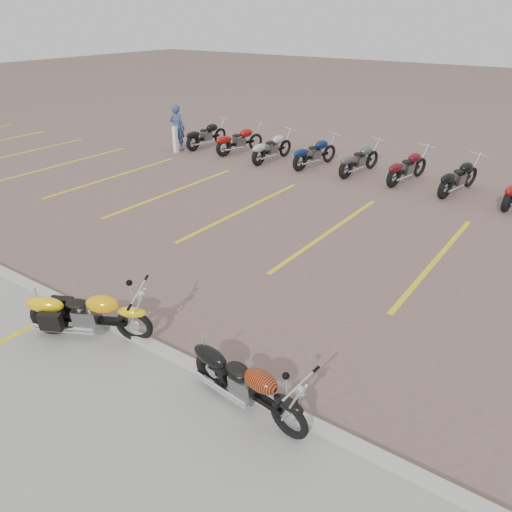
{
  "coord_description": "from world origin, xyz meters",
  "views": [
    {
      "loc": [
        5.17,
        -6.49,
        5.03
      ],
      "look_at": [
        0.16,
        0.58,
        0.75
      ],
      "focal_mm": 35.0,
      "sensor_mm": 36.0,
      "label": 1
    }
  ],
  "objects_px": {
    "flame_cruiser": "(247,384)",
    "yellow_cruiser": "(88,315)",
    "bollard": "(175,140)",
    "person_a": "(177,128)"
  },
  "relations": [
    {
      "from": "yellow_cruiser",
      "to": "flame_cruiser",
      "type": "relative_size",
      "value": 0.98
    },
    {
      "from": "yellow_cruiser",
      "to": "flame_cruiser",
      "type": "distance_m",
      "value": 3.18
    },
    {
      "from": "person_a",
      "to": "bollard",
      "type": "xyz_separation_m",
      "value": [
        0.16,
        -0.32,
        -0.38
      ]
    },
    {
      "from": "person_a",
      "to": "bollard",
      "type": "distance_m",
      "value": 0.53
    },
    {
      "from": "bollard",
      "to": "person_a",
      "type": "bearing_deg",
      "value": 116.01
    },
    {
      "from": "yellow_cruiser",
      "to": "person_a",
      "type": "height_order",
      "value": "person_a"
    },
    {
      "from": "yellow_cruiser",
      "to": "person_a",
      "type": "xyz_separation_m",
      "value": [
        -7.59,
        10.24,
        0.44
      ]
    },
    {
      "from": "yellow_cruiser",
      "to": "bollard",
      "type": "height_order",
      "value": "bollard"
    },
    {
      "from": "person_a",
      "to": "bollard",
      "type": "height_order",
      "value": "person_a"
    },
    {
      "from": "flame_cruiser",
      "to": "yellow_cruiser",
      "type": "bearing_deg",
      "value": -170.04
    }
  ]
}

